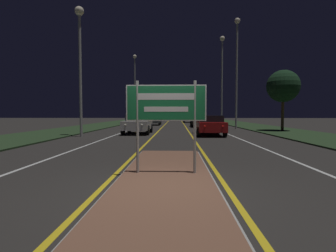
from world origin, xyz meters
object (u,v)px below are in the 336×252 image
at_px(streetlight_left_near, 80,46).
at_px(car_receding_2, 189,118).
at_px(highway_sign, 166,108).
at_px(streetlight_right_far, 222,64).
at_px(car_approaching_1, 154,119).
at_px(streetlight_left_far, 135,78).
at_px(streetlight_right_near, 237,58).
at_px(car_receding_0, 209,125).
at_px(car_approaching_0, 138,124).
at_px(car_receding_1, 199,120).

height_order(streetlight_left_near, car_receding_2, streetlight_left_near).
relative_size(highway_sign, streetlight_right_far, 0.20).
distance_m(streetlight_left_near, car_approaching_1, 18.69).
distance_m(highway_sign, streetlight_left_far, 34.82).
bearing_deg(streetlight_right_near, car_receding_0, -116.32).
height_order(streetlight_left_far, car_approaching_0, streetlight_left_far).
bearing_deg(car_approaching_0, streetlight_right_far, 57.71).
relative_size(streetlight_left_near, car_approaching_1, 2.05).
bearing_deg(streetlight_right_far, car_approaching_1, 174.58).
bearing_deg(highway_sign, car_receding_2, 86.28).
relative_size(streetlight_right_near, car_receding_0, 2.32).
relative_size(streetlight_left_far, car_receding_1, 2.37).
bearing_deg(streetlight_left_near, car_receding_1, 55.23).
bearing_deg(streetlight_right_near, highway_sign, -107.44).
distance_m(streetlight_left_far, car_approaching_0, 21.39).
bearing_deg(streetlight_left_near, car_approaching_1, 79.18).
xyz_separation_m(highway_sign, streetlight_left_far, (-6.14, 33.87, 5.25)).
height_order(streetlight_right_near, car_receding_2, streetlight_right_near).
bearing_deg(car_receding_1, streetlight_left_near, -124.77).
relative_size(streetlight_left_far, car_receding_0, 2.24).
height_order(streetlight_right_far, car_receding_2, streetlight_right_far).
bearing_deg(streetlight_right_far, streetlight_left_far, 153.31).
bearing_deg(car_approaching_0, car_approaching_1, 90.29).
relative_size(streetlight_left_near, car_receding_2, 2.12).
height_order(car_receding_0, car_approaching_1, car_approaching_1).
bearing_deg(car_approaching_1, streetlight_right_far, -5.42).
distance_m(streetlight_right_far, car_receding_0, 17.08).
xyz_separation_m(streetlight_left_far, car_receding_0, (8.79, -21.30, -6.22)).
xyz_separation_m(car_approaching_0, car_approaching_1, (-0.08, 14.86, -0.05)).
distance_m(streetlight_right_near, streetlight_right_far, 7.99).
bearing_deg(streetlight_right_near, streetlight_right_far, 90.53).
bearing_deg(car_approaching_1, car_receding_1, -38.69).
distance_m(streetlight_left_near, car_receding_0, 10.40).
distance_m(highway_sign, car_approaching_1, 28.70).
bearing_deg(highway_sign, streetlight_left_near, 119.42).
relative_size(streetlight_left_far, car_approaching_1, 2.50).
bearing_deg(streetlight_right_far, streetlight_left_near, -126.27).
height_order(streetlight_right_near, car_receding_0, streetlight_right_near).
bearing_deg(streetlight_right_far, streetlight_right_near, -89.47).
height_order(streetlight_left_near, car_receding_0, streetlight_left_near).
height_order(streetlight_right_far, car_approaching_0, streetlight_right_far).
distance_m(streetlight_right_near, car_receding_1, 8.28).
xyz_separation_m(streetlight_right_far, car_approaching_0, (-8.86, -14.01, -7.08)).
distance_m(highway_sign, streetlight_right_near, 21.38).
height_order(streetlight_right_near, car_approaching_1, streetlight_right_near).
bearing_deg(car_receding_0, highway_sign, -101.92).
bearing_deg(streetlight_left_far, highway_sign, -79.72).
height_order(car_receding_1, car_approaching_1, car_approaching_1).
bearing_deg(car_receding_0, streetlight_left_far, 112.43).
distance_m(highway_sign, streetlight_left_near, 13.27).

